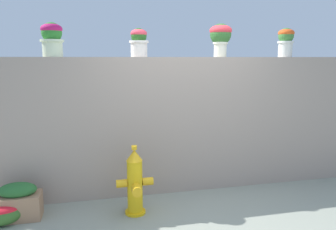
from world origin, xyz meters
TOP-DOWN VIEW (x-y plane):
  - ground_plane at (0.00, 0.00)m, footprint 24.00×24.00m
  - stone_wall at (0.00, 1.28)m, footprint 6.34×0.39m
  - potted_plant_1 at (-1.70, 1.25)m, footprint 0.29×0.29m
  - potted_plant_2 at (-0.58, 1.32)m, footprint 0.27×0.27m
  - potted_plant_3 at (0.60, 1.32)m, footprint 0.32×0.32m
  - potted_plant_4 at (1.64, 1.29)m, footprint 0.24×0.24m
  - fire_hydrant at (-0.76, 0.58)m, footprint 0.45×0.37m
  - flower_bush_left at (-2.31, 0.72)m, footprint 0.49×0.44m
  - planter_box at (-2.14, 0.76)m, footprint 0.52×0.29m

SIDE VIEW (x-z plane):
  - ground_plane at x=0.00m, z-range 0.00..0.00m
  - flower_bush_left at x=-2.31m, z-range 0.00..0.27m
  - planter_box at x=-2.14m, z-range -0.01..0.44m
  - fire_hydrant at x=-0.76m, z-range -0.04..0.83m
  - stone_wall at x=0.00m, z-range 0.00..1.93m
  - potted_plant_2 at x=-0.58m, z-range 1.95..2.33m
  - potted_plant_1 at x=-1.70m, z-range 1.96..2.39m
  - potted_plant_4 at x=1.64m, z-range 1.97..2.40m
  - potted_plant_3 at x=0.60m, z-range 2.00..2.47m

